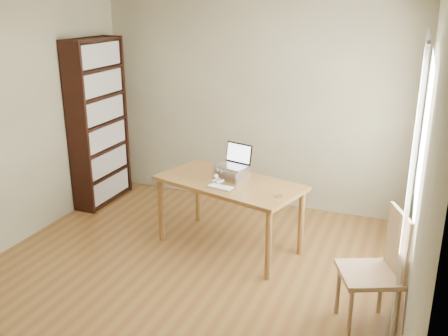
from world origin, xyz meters
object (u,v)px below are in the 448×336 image
at_px(laptop, 234,160).
at_px(desk, 229,189).
at_px(cat, 230,171).
at_px(keyboard, 221,187).
at_px(bookshelf, 99,123).
at_px(chair, 380,268).

bearing_deg(laptop, desk, -74.22).
xyz_separation_m(laptop, cat, (-0.03, -0.02, -0.12)).
height_order(desk, cat, cat).
distance_m(desk, laptop, 0.31).
bearing_deg(keyboard, bookshelf, 167.32).
bearing_deg(keyboard, laptop, 99.62).
bearing_deg(keyboard, cat, 104.78).
bearing_deg(desk, laptop, 105.78).
height_order(desk, chair, chair).
bearing_deg(laptop, bookshelf, -178.23).
xyz_separation_m(bookshelf, cat, (1.98, -0.53, -0.23)).
relative_size(desk, laptop, 4.55).
bearing_deg(bookshelf, keyboard, -23.14).
relative_size(bookshelf, laptop, 5.79).
bearing_deg(laptop, chair, -17.01).
distance_m(laptop, cat, 0.13).
bearing_deg(cat, chair, -6.59).
bearing_deg(laptop, keyboard, -75.06).
height_order(keyboard, cat, cat).
height_order(bookshelf, keyboard, bookshelf).
bearing_deg(desk, chair, -13.45).
bearing_deg(chair, keyboard, 133.92).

